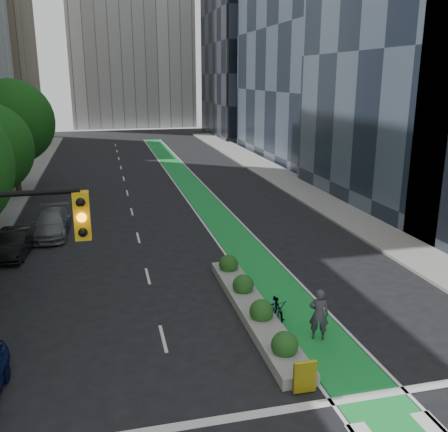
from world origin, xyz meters
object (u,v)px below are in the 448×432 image
cyclist (319,314)px  parked_car_left_mid (15,243)px  parked_car_left_far (51,223)px  median_planter (253,306)px  bicycle (278,308)px

cyclist → parked_car_left_mid: bearing=-20.8°
parked_car_left_far → parked_car_left_mid: bearing=-114.4°
median_planter → bicycle: median_planter is taller
median_planter → cyclist: size_ratio=5.33×
bicycle → cyclist: cyclist is taller
parked_car_left_far → bicycle: bearing=-53.1°
median_planter → parked_car_left_mid: parked_car_left_mid is taller
bicycle → parked_car_left_far: (-9.48, 13.37, 0.20)m
parked_car_left_mid → median_planter: bearing=-37.3°
parked_car_left_far → median_planter: bearing=-54.2°
parked_car_left_mid → cyclist: bearing=-39.1°
median_planter → cyclist: (1.72, -2.34, 0.59)m
cyclist → parked_car_left_mid: cyclist is taller
bicycle → cyclist: (0.92, -1.69, 0.44)m
cyclist → parked_car_left_mid: (-11.94, 11.90, -0.28)m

